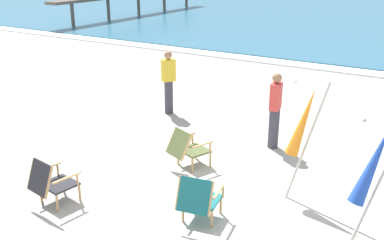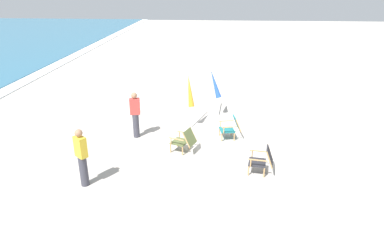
{
  "view_description": "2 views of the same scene",
  "coord_description": "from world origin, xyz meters",
  "views": [
    {
      "loc": [
        3.11,
        -5.32,
        3.85
      ],
      "look_at": [
        -1.14,
        1.62,
        0.88
      ],
      "focal_mm": 42.0,
      "sensor_mm": 36.0,
      "label": 1
    },
    {
      "loc": [
        -10.88,
        0.38,
        5.08
      ],
      "look_at": [
        -0.48,
        1.13,
        0.87
      ],
      "focal_mm": 32.0,
      "sensor_mm": 36.0,
      "label": 2
    }
  ],
  "objects": [
    {
      "name": "beach_chair_back_right",
      "position": [
        -1.07,
        1.33,
        0.42
      ],
      "size": [
        0.81,
        0.9,
        0.79
      ],
      "color": "#515B33",
      "rests_on": "ground"
    },
    {
      "name": "ground_plane",
      "position": [
        0.0,
        0.0,
        0.0
      ],
      "size": [
        80.0,
        80.0,
        0.0
      ],
      "primitive_type": "plane",
      "color": "#B2AAA0"
    },
    {
      "name": "person_near_chairs",
      "position": [
        -3.2,
        3.82,
        0.84
      ],
      "size": [
        0.37,
        0.39,
        1.63
      ],
      "color": "#383842",
      "rests_on": "ground"
    },
    {
      "name": "umbrella_furled_blue",
      "position": [
        2.36,
        0.42,
        1.29
      ],
      "size": [
        0.62,
        0.78,
        1.98
      ],
      "color": "#B7B2A8",
      "rests_on": "ground"
    },
    {
      "name": "beach_chair_far_center",
      "position": [
        -2.22,
        -1.0,
        0.43
      ],
      "size": [
        0.67,
        0.77,
        0.81
      ],
      "color": "#28282D",
      "rests_on": "ground"
    },
    {
      "name": "person_by_waterline",
      "position": [
        -0.04,
        3.12,
        0.84
      ],
      "size": [
        0.25,
        0.37,
        1.63
      ],
      "color": "#383842",
      "rests_on": "ground"
    },
    {
      "name": "beach_chair_front_right",
      "position": [
        0.09,
        -0.2,
        0.43
      ],
      "size": [
        0.69,
        0.79,
        0.81
      ],
      "color": "#196066",
      "rests_on": "ground"
    },
    {
      "name": "umbrella_furled_orange",
      "position": [
        1.12,
        1.32,
        1.35
      ],
      "size": [
        0.62,
        0.43,
        2.06
      ],
      "color": "#B7B2A8",
      "rests_on": "ground"
    },
    {
      "name": "surf_band",
      "position": [
        0.0,
        10.98,
        0.03
      ],
      "size": [
        80.0,
        1.1,
        0.06
      ],
      "primitive_type": "cube",
      "color": "white",
      "rests_on": "ground"
    }
  ]
}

